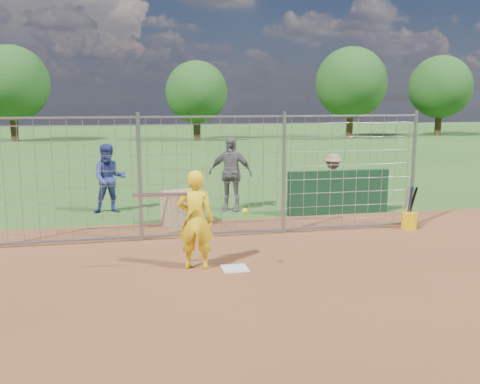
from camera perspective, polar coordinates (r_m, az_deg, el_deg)
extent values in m
plane|color=#2D591E|center=(9.37, -0.79, -7.84)|extent=(100.00, 100.00, 0.00)
plane|color=brown|center=(6.65, 4.38, -15.54)|extent=(18.00, 18.00, 0.00)
cube|color=silver|center=(9.18, -0.55, -8.16)|extent=(0.43, 0.43, 0.02)
cube|color=#11381E|center=(13.57, 10.43, -0.03)|extent=(2.60, 0.20, 1.10)
imported|color=yellow|center=(9.02, -4.76, -2.99)|extent=(0.71, 0.57, 1.70)
imported|color=navy|center=(13.83, -13.77, 1.39)|extent=(0.88, 0.70, 1.75)
imported|color=#5B5D61|center=(13.71, -1.03, 1.99)|extent=(1.23, 0.89, 1.93)
imported|color=#9A6E54|center=(14.31, 9.81, 1.20)|extent=(1.08, 0.92, 1.44)
cube|color=tan|center=(12.22, -6.24, -1.74)|extent=(0.94, 0.80, 0.80)
cylinder|color=silver|center=(8.62, -8.49, -0.29)|extent=(0.86, 0.15, 0.06)
sphere|color=#BBE017|center=(8.67, 0.53, -2.06)|extent=(0.10, 0.10, 0.10)
cylinder|color=#F8B70D|center=(12.41, 17.59, -2.96)|extent=(0.34, 0.34, 0.38)
cylinder|color=silver|center=(12.35, 17.37, -1.30)|extent=(0.10, 0.24, 0.84)
cylinder|color=navy|center=(12.39, 17.65, -1.29)|extent=(0.09, 0.20, 0.85)
cylinder|color=black|center=(12.41, 17.85, -1.27)|extent=(0.12, 0.33, 0.82)
cylinder|color=gray|center=(10.87, -10.65, 1.51)|extent=(0.08, 0.08, 2.60)
cylinder|color=gray|center=(11.33, 4.70, 1.99)|extent=(0.08, 0.08, 2.60)
cylinder|color=gray|center=(12.52, 17.99, 2.29)|extent=(0.08, 0.08, 2.60)
cylinder|color=gray|center=(10.90, -2.87, 8.03)|extent=(9.00, 0.05, 0.05)
cylinder|color=gray|center=(11.24, -2.77, -4.40)|extent=(9.00, 0.05, 0.05)
cube|color=gray|center=(11.01, -2.82, 1.51)|extent=(9.00, 0.02, 2.50)
cylinder|color=#3F2B19|center=(38.48, -22.97, 6.78)|extent=(0.50, 0.50, 2.52)
sphere|color=#26561E|center=(38.46, -23.23, 10.63)|extent=(4.90, 4.90, 4.90)
cylinder|color=#3F2B19|center=(37.10, -4.62, 7.16)|extent=(0.50, 0.50, 2.16)
sphere|color=#26561E|center=(37.06, -4.67, 10.59)|extent=(4.20, 4.20, 4.20)
cylinder|color=#3F2B19|center=(39.54, 11.63, 7.47)|extent=(0.50, 0.50, 2.59)
sphere|color=#26561E|center=(39.53, 11.77, 11.33)|extent=(5.04, 5.04, 5.04)
cylinder|color=#3F2B19|center=(44.61, 20.39, 7.23)|extent=(0.50, 0.50, 2.45)
sphere|color=#26561E|center=(44.59, 20.59, 10.45)|extent=(4.76, 4.76, 4.76)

